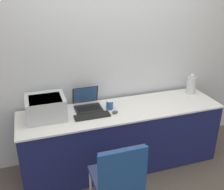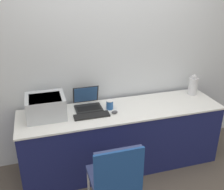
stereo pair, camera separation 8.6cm
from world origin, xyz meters
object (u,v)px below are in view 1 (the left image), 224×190
external_keyboard (92,116)px  coffee_cup (110,105)px  printer (46,107)px  mouse (115,112)px  metal_pitcher (191,84)px  laptop_left (87,104)px  chair (119,176)px

external_keyboard → coffee_cup: (0.24, 0.12, 0.05)m
printer → mouse: printer is taller
printer → metal_pitcher: metal_pitcher is taller
laptop_left → metal_pitcher: (1.39, -0.01, 0.07)m
external_keyboard → printer: bearing=162.8°
laptop_left → metal_pitcher: 1.40m
printer → laptop_left: size_ratio=1.35×
coffee_cup → mouse: (0.02, -0.13, -0.04)m
external_keyboard → metal_pitcher: size_ratio=1.46×
coffee_cup → metal_pitcher: metal_pitcher is taller
printer → coffee_cup: 0.72m
external_keyboard → coffee_cup: coffee_cup is taller
coffee_cup → mouse: coffee_cup is taller
chair → coffee_cup: bearing=77.0°
metal_pitcher → mouse: bearing=-168.0°
coffee_cup → chair: size_ratio=0.12×
mouse → laptop_left: bearing=135.6°
coffee_cup → chair: bearing=-103.0°
laptop_left → external_keyboard: bearing=-90.8°
laptop_left → external_keyboard: 0.24m
laptop_left → metal_pitcher: metal_pitcher is taller
external_keyboard → chair: chair is taller
external_keyboard → mouse: size_ratio=5.46×
printer → coffee_cup: (0.71, -0.02, -0.07)m
printer → coffee_cup: bearing=-1.9°
printer → coffee_cup: size_ratio=3.74×
laptop_left → printer: bearing=-169.0°
printer → mouse: bearing=-12.1°
laptop_left → external_keyboard: size_ratio=0.78×
mouse → external_keyboard: bearing=177.6°
printer → mouse: (0.73, -0.16, -0.11)m
metal_pitcher → printer: bearing=-177.4°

